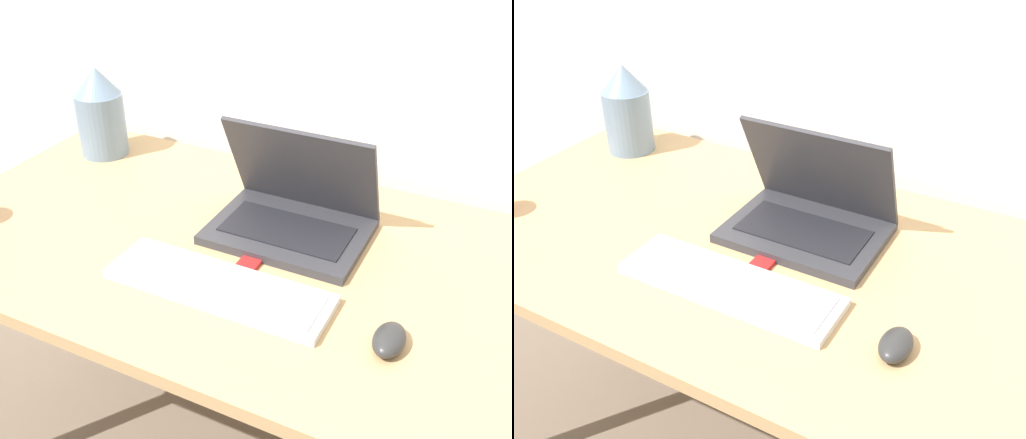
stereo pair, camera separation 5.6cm
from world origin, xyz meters
TOP-DOWN VIEW (x-y plane):
  - desk at (0.00, 0.39)m, footprint 1.38×0.78m
  - laptop at (0.11, 0.50)m, footprint 0.34×0.25m
  - keyboard at (0.06, 0.24)m, footprint 0.45×0.14m
  - mouse at (0.40, 0.23)m, footprint 0.05×0.09m
  - vase at (-0.52, 0.64)m, footprint 0.13×0.13m
  - mp3_player at (0.08, 0.33)m, footprint 0.04×0.05m

SIDE VIEW (x-z plane):
  - desk at x=0.00m, z-range 0.30..1.08m
  - mp3_player at x=0.08m, z-range 0.78..0.79m
  - keyboard at x=0.06m, z-range 0.78..0.80m
  - mouse at x=0.40m, z-range 0.78..0.81m
  - laptop at x=0.11m, z-range 0.71..0.95m
  - vase at x=-0.52m, z-range 0.77..1.02m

